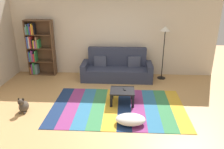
# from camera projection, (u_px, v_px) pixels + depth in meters

# --- Properties ---
(ground_plane) EXTENTS (14.00, 14.00, 0.00)m
(ground_plane) POSITION_uv_depth(u_px,v_px,m) (107.00, 109.00, 5.53)
(ground_plane) COLOR tan
(back_wall) EXTENTS (6.80, 0.10, 2.70)m
(back_wall) POSITION_uv_depth(u_px,v_px,m) (113.00, 35.00, 7.43)
(back_wall) COLOR beige
(back_wall) RESTS_ON ground_plane
(rug) EXTENTS (3.31, 2.09, 0.01)m
(rug) POSITION_uv_depth(u_px,v_px,m) (118.00, 107.00, 5.60)
(rug) COLOR navy
(rug) RESTS_ON ground_plane
(couch) EXTENTS (2.26, 0.80, 1.00)m
(couch) POSITION_uv_depth(u_px,v_px,m) (117.00, 69.00, 7.29)
(couch) COLOR #2D3347
(couch) RESTS_ON ground_plane
(bookshelf) EXTENTS (0.90, 0.28, 1.86)m
(bookshelf) POSITION_uv_depth(u_px,v_px,m) (37.00, 48.00, 7.49)
(bookshelf) COLOR brown
(bookshelf) RESTS_ON ground_plane
(coffee_table) EXTENTS (0.62, 0.53, 0.36)m
(coffee_table) POSITION_uv_depth(u_px,v_px,m) (122.00, 93.00, 5.72)
(coffee_table) COLOR black
(coffee_table) RESTS_ON rug
(pouf) EXTENTS (0.65, 0.43, 0.21)m
(pouf) POSITION_uv_depth(u_px,v_px,m) (131.00, 119.00, 4.87)
(pouf) COLOR white
(pouf) RESTS_ON rug
(dog) EXTENTS (0.22, 0.35, 0.40)m
(dog) POSITION_uv_depth(u_px,v_px,m) (23.00, 106.00, 5.35)
(dog) COLOR #473D33
(dog) RESTS_ON ground_plane
(standing_lamp) EXTENTS (0.32, 0.32, 1.72)m
(standing_lamp) POSITION_uv_depth(u_px,v_px,m) (165.00, 35.00, 6.93)
(standing_lamp) COLOR black
(standing_lamp) RESTS_ON ground_plane
(tv_remote) EXTENTS (0.07, 0.16, 0.02)m
(tv_remote) POSITION_uv_depth(u_px,v_px,m) (124.00, 89.00, 5.73)
(tv_remote) COLOR black
(tv_remote) RESTS_ON coffee_table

